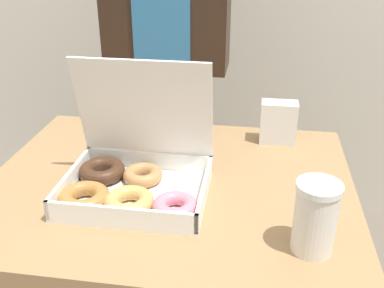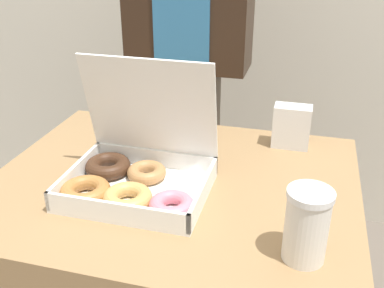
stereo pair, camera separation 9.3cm
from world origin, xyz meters
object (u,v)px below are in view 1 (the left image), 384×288
(coffee_cup, at_px, (315,217))
(person_customer, at_px, (168,46))
(donut_box, at_px, (129,177))
(napkin_holder, at_px, (278,122))

(coffee_cup, bearing_deg, person_customer, 119.20)
(donut_box, height_order, coffee_cup, donut_box)
(donut_box, height_order, napkin_holder, donut_box)
(donut_box, relative_size, coffee_cup, 2.35)
(napkin_holder, height_order, person_customer, person_customer)
(coffee_cup, distance_m, person_customer, 0.86)
(donut_box, xyz_separation_m, coffee_cup, (0.38, -0.13, 0.03))
(napkin_holder, bearing_deg, donut_box, -135.39)
(donut_box, relative_size, person_customer, 0.20)
(coffee_cup, relative_size, napkin_holder, 1.21)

